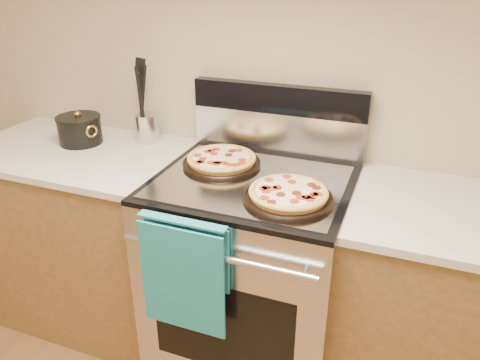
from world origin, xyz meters
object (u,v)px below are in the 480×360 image
(range_body, at_px, (252,277))
(pepperoni_pizza_back, at_px, (222,160))
(pepperoni_pizza_front, at_px, (288,195))
(utensil_crock, at_px, (147,128))
(saucepan, at_px, (80,131))

(range_body, height_order, pepperoni_pizza_back, pepperoni_pizza_back)
(pepperoni_pizza_back, bearing_deg, range_body, -23.06)
(pepperoni_pizza_front, height_order, utensil_crock, utensil_crock)
(pepperoni_pizza_front, xyz_separation_m, utensil_crock, (-0.79, 0.37, 0.03))
(utensil_crock, bearing_deg, range_body, -21.28)
(pepperoni_pizza_back, distance_m, saucepan, 0.74)
(pepperoni_pizza_front, bearing_deg, range_body, 143.56)
(range_body, height_order, saucepan, saucepan)
(range_body, distance_m, utensil_crock, 0.85)
(pepperoni_pizza_back, height_order, utensil_crock, utensil_crock)
(utensil_crock, bearing_deg, saucepan, -154.95)
(pepperoni_pizza_back, height_order, pepperoni_pizza_front, same)
(utensil_crock, distance_m, saucepan, 0.31)
(saucepan, bearing_deg, pepperoni_pizza_back, -2.92)
(pepperoni_pizza_front, height_order, saucepan, saucepan)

